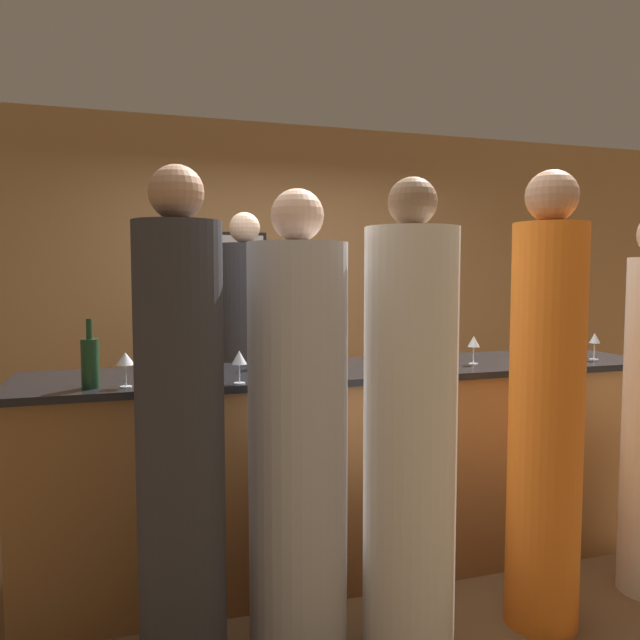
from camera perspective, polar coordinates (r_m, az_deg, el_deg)
name	(u,v)px	position (r m, az deg, el deg)	size (l,w,h in m)	color
ground_plane	(356,564)	(3.68, 3.34, -21.34)	(14.00, 14.00, 0.00)	brown
back_wall	(274,297)	(5.15, -4.27, 2.15)	(8.00, 0.08, 2.80)	#A37547
bar_counter	(357,466)	(3.48, 3.38, -13.19)	(3.44, 0.73, 1.09)	brown
bartender	(246,376)	(4.06, -6.80, -5.10)	(0.31, 0.31, 1.98)	#2D2D33
guest_0	(410,439)	(2.61, 8.22, -10.72)	(0.38, 0.38, 1.97)	silver
guest_1	(181,454)	(2.39, -12.61, -11.87)	(0.32, 0.32, 1.98)	#2D2D33
guest_3	(298,448)	(2.57, -2.03, -11.62)	(0.40, 0.40, 1.92)	#B2B2B7
guest_4	(546,414)	(2.98, 19.95, -8.07)	(0.32, 0.32, 2.04)	orange
wine_bottle_0	(269,345)	(3.38, -4.70, -2.31)	(0.08, 0.08, 0.30)	#19381E
wine_bottle_1	(90,362)	(2.91, -20.28, -3.62)	(0.08, 0.08, 0.30)	#19381E
wine_glass_0	(562,341)	(3.75, 21.24, -1.84)	(0.07, 0.07, 0.16)	silver
wine_glass_1	(397,341)	(3.38, 7.01, -1.93)	(0.08, 0.08, 0.18)	silver
wine_glass_2	(595,340)	(3.95, 23.81, -1.64)	(0.06, 0.06, 0.16)	silver
wine_glass_3	(239,359)	(2.86, -7.40, -3.52)	(0.07, 0.07, 0.15)	silver
wine_glass_4	(125,360)	(2.87, -17.37, -3.49)	(0.08, 0.08, 0.16)	silver
wine_glass_5	(474,343)	(3.54, 13.88, -2.02)	(0.07, 0.07, 0.16)	silver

